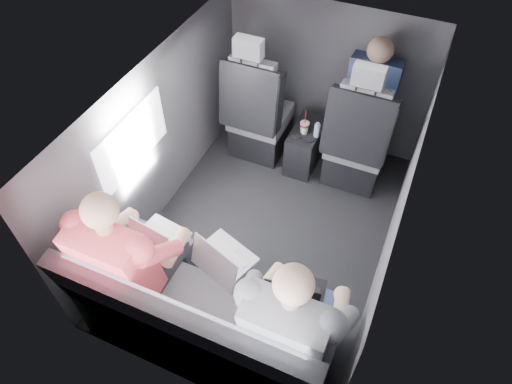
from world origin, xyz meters
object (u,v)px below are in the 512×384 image
at_px(laptop_silver, 222,258).
at_px(laptop_black, 295,294).
at_px(passenger_rear_left, 133,256).
at_px(passenger_rear_right, 294,321).
at_px(rear_bench, 202,327).
at_px(front_seat_right, 357,146).
at_px(center_console, 305,146).
at_px(passenger_front_right, 371,94).
at_px(soda_cup, 304,127).
at_px(laptop_white, 158,237).
at_px(water_bottle, 317,130).
at_px(front_seat_left, 258,118).

distance_m(laptop_silver, laptop_black, 0.49).
height_order(laptop_black, passenger_rear_left, passenger_rear_left).
bearing_deg(laptop_silver, passenger_rear_right, -21.75).
bearing_deg(rear_bench, front_seat_right, 76.69).
bearing_deg(laptop_black, center_console, 106.37).
height_order(passenger_rear_right, passenger_front_right, passenger_rear_right).
height_order(front_seat_right, soda_cup, front_seat_right).
bearing_deg(soda_cup, laptop_white, -105.30).
height_order(water_bottle, passenger_rear_left, passenger_rear_left).
bearing_deg(passenger_rear_left, passenger_front_right, 65.87).
relative_size(laptop_white, passenger_rear_right, 0.26).
relative_size(rear_bench, passenger_rear_right, 1.24).
height_order(water_bottle, passenger_front_right, passenger_front_right).
relative_size(center_console, laptop_white, 1.44).
distance_m(center_console, laptop_black, 1.80).
bearing_deg(soda_cup, laptop_black, -72.73).
xyz_separation_m(water_bottle, laptop_black, (0.39, -1.62, 0.16)).
bearing_deg(laptop_silver, laptop_white, -177.97).
bearing_deg(front_seat_right, rear_bench, -103.31).
height_order(center_console, soda_cup, soda_cup).
relative_size(passenger_rear_left, passenger_front_right, 1.60).
relative_size(laptop_white, passenger_rear_left, 0.26).
distance_m(laptop_white, passenger_rear_right, 1.02).
relative_size(laptop_black, passenger_rear_right, 0.26).
xyz_separation_m(rear_bench, passenger_rear_left, (-0.49, 0.09, 0.35)).
bearing_deg(laptop_white, soda_cup, 74.70).
distance_m(front_seat_left, passenger_rear_left, 1.83).
bearing_deg(laptop_black, passenger_rear_right, -71.60).
xyz_separation_m(center_console, passenger_rear_right, (0.55, -1.85, 0.45)).
bearing_deg(soda_cup, center_console, 79.27).
height_order(laptop_white, laptop_silver, laptop_silver).
bearing_deg(laptop_silver, rear_bench, -90.19).
bearing_deg(water_bottle, soda_cup, 179.38).
bearing_deg(front_seat_right, front_seat_left, 180.00).
distance_m(front_seat_right, passenger_rear_left, 2.05).
bearing_deg(center_console, passenger_front_right, 26.57).
bearing_deg(front_seat_left, front_seat_right, 0.00).
bearing_deg(laptop_silver, center_console, 90.04).
bearing_deg(water_bottle, front_seat_left, 178.03).
xyz_separation_m(laptop_white, passenger_rear_right, (0.99, -0.20, 0.02)).
xyz_separation_m(front_seat_left, water_bottle, (0.55, -0.02, 0.07)).
bearing_deg(passenger_front_right, laptop_white, -115.32).
bearing_deg(front_seat_left, rear_bench, -76.69).
height_order(laptop_white, laptop_black, same).
height_order(laptop_silver, passenger_rear_right, passenger_rear_right).
distance_m(laptop_silver, passenger_rear_right, 0.59).
distance_m(rear_bench, passenger_rear_left, 0.61).
xyz_separation_m(front_seat_left, laptop_silver, (0.45, -1.59, 0.23)).
height_order(soda_cup, laptop_black, laptop_black).
bearing_deg(water_bottle, front_seat_right, 3.09).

